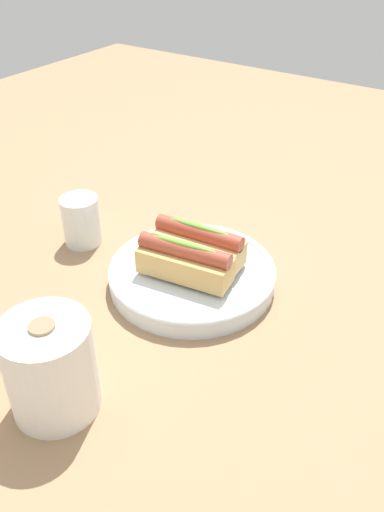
{
  "coord_description": "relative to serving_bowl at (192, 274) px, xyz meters",
  "views": [
    {
      "loc": [
        -0.37,
        0.57,
        0.54
      ],
      "look_at": [
        0.02,
        -0.01,
        0.05
      ],
      "focal_mm": 37.15,
      "sensor_mm": 36.0,
      "label": 1
    }
  ],
  "objects": [
    {
      "name": "hotdog_back",
      "position": [
        -0.0,
        0.03,
        0.04
      ],
      "size": [
        0.16,
        0.07,
        0.06
      ],
      "color": "tan",
      "rests_on": "serving_bowl"
    },
    {
      "name": "paper_towel_roll",
      "position": [
        0.0,
        0.3,
        0.05
      ],
      "size": [
        0.11,
        0.11,
        0.13
      ],
      "color": "white",
      "rests_on": "ground_plane"
    },
    {
      "name": "ground_plane",
      "position": [
        -0.02,
        0.01,
        -0.02
      ],
      "size": [
        2.4,
        2.4,
        0.0
      ],
      "primitive_type": "plane",
      "color": "#9E7A56"
    },
    {
      "name": "water_glass",
      "position": [
        0.24,
        0.0,
        0.02
      ],
      "size": [
        0.07,
        0.07,
        0.09
      ],
      "color": "white",
      "rests_on": "ground_plane"
    },
    {
      "name": "serving_bowl",
      "position": [
        0.0,
        0.0,
        0.0
      ],
      "size": [
        0.27,
        0.27,
        0.03
      ],
      "color": "silver",
      "rests_on": "ground_plane"
    },
    {
      "name": "hotdog_front",
      "position": [
        0.0,
        -0.03,
        0.04
      ],
      "size": [
        0.15,
        0.06,
        0.06
      ],
      "color": "#DBB270",
      "rests_on": "serving_bowl"
    }
  ]
}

